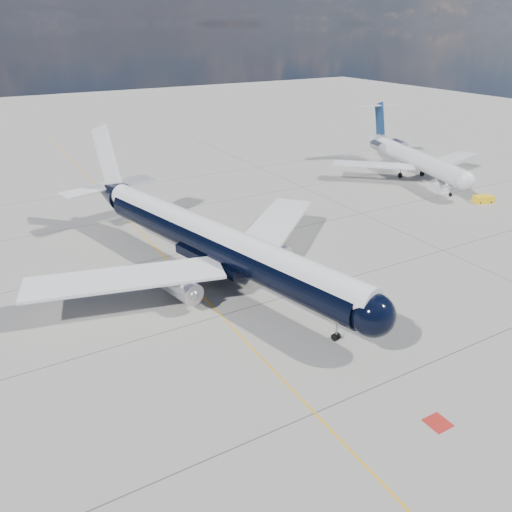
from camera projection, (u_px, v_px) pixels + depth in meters
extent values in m
plane|color=gray|center=(151.00, 243.00, 62.77)|extent=(320.00, 320.00, 0.00)
cube|color=orange|center=(165.00, 257.00, 58.83)|extent=(0.16, 160.00, 0.01)
cube|color=maroon|center=(438.00, 423.00, 34.38)|extent=(1.60, 1.60, 0.01)
cylinder|color=black|center=(217.00, 245.00, 52.12)|extent=(12.34, 36.41, 3.66)
sphere|color=black|center=(373.00, 315.00, 39.50)|extent=(4.43, 4.43, 3.66)
cone|color=black|center=(109.00, 192.00, 66.70)|extent=(5.17, 7.42, 3.66)
cylinder|color=silver|center=(217.00, 236.00, 51.73)|extent=(12.02, 38.09, 2.86)
cube|color=black|center=(376.00, 310.00, 39.15)|extent=(2.52, 1.68, 0.53)
cube|color=silver|center=(125.00, 278.00, 47.10)|extent=(19.11, 9.18, 0.31)
cube|color=silver|center=(275.00, 224.00, 59.77)|extent=(16.98, 15.93, 0.31)
cube|color=black|center=(218.00, 256.00, 52.69)|extent=(6.24, 10.32, 0.96)
cylinder|color=silver|center=(181.00, 287.00, 47.77)|extent=(3.16, 4.82, 2.16)
cylinder|color=silver|center=(272.00, 250.00, 55.62)|extent=(3.16, 4.82, 2.16)
sphere|color=gray|center=(193.00, 295.00, 46.45)|extent=(1.28, 1.28, 1.06)
sphere|color=gray|center=(285.00, 256.00, 54.29)|extent=(1.28, 1.28, 1.06)
cube|color=silver|center=(179.00, 280.00, 47.59)|extent=(0.95, 3.04, 1.06)
cube|color=silver|center=(271.00, 244.00, 55.44)|extent=(0.95, 3.04, 1.06)
cube|color=silver|center=(106.00, 156.00, 64.31)|extent=(1.77, 6.01, 8.21)
cube|color=silver|center=(108.00, 186.00, 66.38)|extent=(12.90, 6.00, 0.21)
cylinder|color=gray|center=(337.00, 328.00, 42.91)|extent=(0.21, 0.21, 2.02)
cylinder|color=black|center=(335.00, 338.00, 43.16)|extent=(0.33, 0.70, 0.67)
cylinder|color=black|center=(337.00, 336.00, 43.40)|extent=(0.33, 0.70, 0.67)
cylinder|color=gray|center=(187.00, 273.00, 52.30)|extent=(0.30, 0.30, 1.83)
cylinder|color=gray|center=(231.00, 256.00, 56.16)|extent=(0.30, 0.30, 1.83)
cylinder|color=black|center=(190.00, 281.00, 52.27)|extent=(0.68, 1.13, 1.06)
cylinder|color=black|center=(184.00, 277.00, 52.97)|extent=(0.68, 1.13, 1.06)
cylinder|color=black|center=(234.00, 263.00, 56.14)|extent=(0.68, 1.13, 1.06)
cylinder|color=black|center=(228.00, 260.00, 56.83)|extent=(0.68, 1.13, 1.06)
cylinder|color=silver|center=(417.00, 160.00, 87.25)|extent=(8.88, 24.30, 2.98)
sphere|color=silver|center=(465.00, 180.00, 75.68)|extent=(3.63, 3.63, 2.98)
cone|color=silver|center=(374.00, 139.00, 101.06)|extent=(4.25, 6.09, 2.98)
cube|color=black|center=(466.00, 178.00, 75.39)|extent=(2.17, 1.45, 0.50)
cube|color=silver|center=(373.00, 165.00, 86.62)|extent=(12.60, 11.91, 0.24)
cube|color=silver|center=(451.00, 159.00, 90.38)|extent=(14.26, 6.72, 0.24)
cylinder|color=silver|center=(378.00, 146.00, 95.19)|extent=(2.48, 3.84, 1.66)
cylinder|color=silver|center=(399.00, 144.00, 96.32)|extent=(2.48, 3.84, 1.66)
cube|color=silver|center=(380.00, 146.00, 95.32)|extent=(1.51, 1.99, 0.20)
cube|color=silver|center=(397.00, 145.00, 96.18)|extent=(1.51, 1.99, 0.20)
cube|color=#0B264F|center=(380.00, 119.00, 97.86)|extent=(1.40, 4.57, 6.77)
cube|color=silver|center=(380.00, 105.00, 97.32)|extent=(9.11, 4.32, 0.18)
cylinder|color=gray|center=(451.00, 190.00, 79.09)|extent=(0.21, 0.21, 1.88)
cylinder|color=black|center=(450.00, 194.00, 79.40)|extent=(0.36, 0.69, 0.66)
cylinder|color=gray|center=(401.00, 172.00, 88.69)|extent=(0.27, 0.27, 1.88)
cylinder|color=gray|center=(422.00, 170.00, 89.76)|extent=(0.27, 0.27, 1.88)
cylinder|color=black|center=(400.00, 175.00, 88.93)|extent=(0.57, 0.99, 0.93)
cylinder|color=black|center=(422.00, 174.00, 90.01)|extent=(0.57, 0.99, 0.93)
cube|color=silver|center=(439.00, 188.00, 82.11)|extent=(3.32, 3.73, 0.94)
cube|color=silver|center=(440.00, 178.00, 81.38)|extent=(2.18, 3.27, 2.17)
cylinder|color=gray|center=(437.00, 177.00, 81.16)|extent=(0.95, 2.85, 2.11)
cylinder|color=gray|center=(444.00, 176.00, 81.41)|extent=(0.95, 2.85, 2.11)
cube|color=yellow|center=(483.00, 199.00, 76.54)|extent=(3.18, 2.45, 1.10)
cylinder|color=black|center=(480.00, 202.00, 76.02)|extent=(0.40, 0.60, 0.56)
cylinder|color=black|center=(490.00, 202.00, 76.31)|extent=(0.40, 0.60, 0.56)
cylinder|color=black|center=(476.00, 200.00, 77.00)|extent=(0.40, 0.60, 0.56)
cylinder|color=black|center=(486.00, 199.00, 77.29)|extent=(0.40, 0.60, 0.56)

